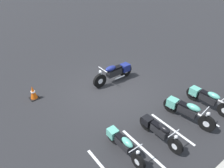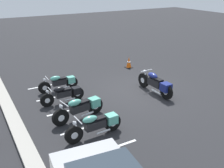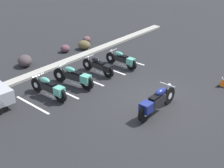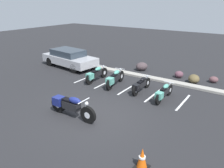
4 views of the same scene
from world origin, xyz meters
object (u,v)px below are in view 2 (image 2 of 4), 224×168
parked_bike_0 (97,124)px  parked_bike_1 (81,108)px  parked_bike_3 (60,82)px  traffic_cone (129,63)px  motorcycle_navy_featured (156,84)px  parked_bike_2 (65,94)px

parked_bike_0 → parked_bike_1: parked_bike_1 is taller
parked_bike_0 → parked_bike_3: bearing=-95.5°
traffic_cone → motorcycle_navy_featured: bearing=165.1°
parked_bike_2 → motorcycle_navy_featured: bearing=162.9°
parked_bike_1 → parked_bike_3: (3.05, -0.24, -0.05)m
parked_bike_1 → traffic_cone: bearing=-147.8°
parked_bike_3 → parked_bike_1: bearing=86.0°
parked_bike_1 → parked_bike_2: size_ratio=1.12×
parked_bike_2 → parked_bike_3: bearing=-102.5°
parked_bike_3 → traffic_cone: bearing=-164.4°
parked_bike_1 → traffic_cone: (4.34, -5.04, -0.14)m
parked_bike_1 → traffic_cone: size_ratio=3.26×
motorcycle_navy_featured → parked_bike_2: 4.23m
traffic_cone → parked_bike_0: bearing=138.5°
motorcycle_navy_featured → parked_bike_1: motorcycle_navy_featured is taller
parked_bike_2 → parked_bike_3: parked_bike_2 is taller
parked_bike_0 → traffic_cone: 7.65m
parked_bike_0 → parked_bike_3: size_ratio=1.08×
traffic_cone → parked_bike_2: bearing=117.9°
parked_bike_0 → traffic_cone: parked_bike_0 is taller
parked_bike_2 → parked_bike_3: size_ratio=1.01×
parked_bike_1 → parked_bike_2: parked_bike_1 is taller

